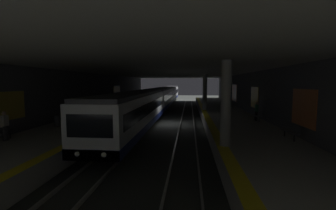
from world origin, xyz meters
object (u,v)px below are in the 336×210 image
at_px(metro_train, 161,98).
at_px(person_walking_mid, 230,104).
at_px(bench_left_near, 291,130).
at_px(trash_bin, 57,121).
at_px(person_boarding, 128,99).
at_px(bench_left_far, 233,103).
at_px(pillar_near, 226,104).
at_px(person_waiting_near, 5,125).
at_px(person_standing_far, 257,111).
at_px(suitcase_rolling, 123,106).
at_px(bench_left_mid, 258,115).
at_px(pillar_far, 205,92).
at_px(bench_right_far, 90,109).

bearing_deg(metro_train, person_walking_mid, -135.16).
distance_m(bench_left_near, trash_bin, 16.52).
bearing_deg(person_boarding, bench_left_far, -99.79).
bearing_deg(metro_train, person_boarding, 105.20).
bearing_deg(pillar_near, person_waiting_near, 90.59).
xyz_separation_m(person_waiting_near, person_standing_far, (8.79, -16.64, -0.03)).
bearing_deg(person_boarding, suitcase_rolling, -171.45).
xyz_separation_m(pillar_near, trash_bin, (4.42, 12.15, -1.85)).
relative_size(bench_left_far, trash_bin, 2.00).
height_order(person_waiting_near, person_walking_mid, person_waiting_near).
distance_m(person_standing_far, trash_bin, 16.75).
distance_m(bench_left_mid, person_boarding, 21.68).
bearing_deg(suitcase_rolling, pillar_far, -91.93).
xyz_separation_m(metro_train, suitcase_rolling, (-7.49, 4.19, -0.62)).
bearing_deg(trash_bin, bench_left_far, -45.04).
distance_m(metro_train, suitcase_rolling, 8.60).
distance_m(person_waiting_near, suitcase_rolling, 17.60).
bearing_deg(trash_bin, person_standing_far, -75.34).
bearing_deg(pillar_near, bench_left_near, -65.30).
height_order(bench_right_far, person_waiting_near, person_waiting_near).
distance_m(bench_left_near, person_standing_far, 6.74).
bearing_deg(person_waiting_near, person_boarding, -2.29).
relative_size(person_waiting_near, person_boarding, 1.04).
distance_m(pillar_near, person_boarding, 26.23).
bearing_deg(pillar_far, bench_left_far, -48.26).
relative_size(person_waiting_near, person_walking_mid, 1.04).
distance_m(pillar_far, person_walking_mid, 3.53).
height_order(person_walking_mid, suitcase_rolling, person_walking_mid).
distance_m(metro_train, bench_left_far, 11.51).
bearing_deg(person_standing_far, pillar_far, 25.88).
height_order(pillar_near, person_boarding, pillar_near).
bearing_deg(metro_train, trash_bin, 164.67).
height_order(pillar_near, metro_train, pillar_near).
height_order(person_walking_mid, person_boarding, person_boarding).
bearing_deg(person_standing_far, bench_left_mid, -86.89).
bearing_deg(trash_bin, person_walking_mid, -53.74).
relative_size(person_walking_mid, person_boarding, 1.00).
bearing_deg(trash_bin, suitcase_rolling, -6.23).
xyz_separation_m(pillar_far, person_boarding, (6.47, 11.65, -1.36)).
distance_m(bench_left_near, bench_left_far, 18.81).
distance_m(pillar_near, bench_right_far, 17.67).
relative_size(bench_left_mid, person_waiting_near, 0.98).
distance_m(person_waiting_near, person_walking_mid, 21.90).
xyz_separation_m(bench_right_far, person_standing_far, (-3.31, -16.93, 0.40)).
distance_m(bench_right_far, person_standing_far, 17.26).
bearing_deg(bench_right_far, person_boarding, -6.11).
bearing_deg(person_waiting_near, bench_left_mid, -62.35).
bearing_deg(person_walking_mid, bench_left_mid, -168.71).
xyz_separation_m(person_waiting_near, person_boarding, (23.59, -0.94, -0.04)).
bearing_deg(person_standing_far, pillar_near, 154.94).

